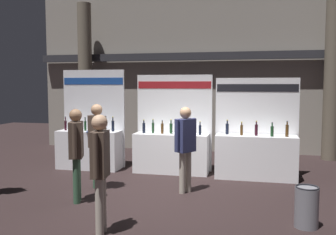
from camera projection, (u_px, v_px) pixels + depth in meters
ground_plane at (167, 195)px, 7.45m from camera, size 24.00×24.00×0.00m
hall_colonnade at (202, 67)px, 12.17m from camera, size 11.18×1.05×5.64m
exhibitor_booth_0 at (90, 144)px, 9.79m from camera, size 1.72×0.72×2.59m
exhibitor_booth_1 at (172, 148)px, 9.33m from camera, size 1.94×0.66×2.44m
exhibitor_booth_2 at (256, 152)px, 8.73m from camera, size 1.95×0.66×2.36m
trash_bin at (307, 207)px, 5.72m from camera, size 0.36×0.36×0.64m
visitor_0 at (97, 138)px, 7.78m from camera, size 0.45×0.42×1.79m
visitor_2 at (76, 147)px, 6.90m from camera, size 0.35×0.53×1.75m
visitor_3 at (185, 142)px, 7.51m from camera, size 0.42×0.47×1.75m
visitor_6 at (100, 164)px, 5.42m from camera, size 0.25×0.51×1.76m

